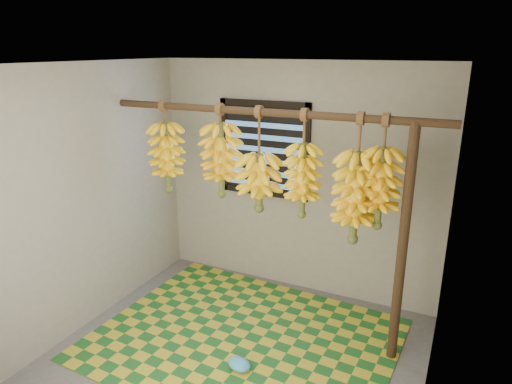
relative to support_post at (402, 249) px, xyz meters
The scene contains 16 objects.
floor 1.71m from the support_post, 149.74° to the right, with size 3.00×3.00×0.01m, color #4E4E4E.
ceiling 1.98m from the support_post, 149.74° to the right, with size 3.00×3.00×0.01m, color silver.
wall_back 1.46m from the support_post, 146.14° to the left, with size 3.00×0.01×2.40m, color gray.
wall_left 2.80m from the support_post, 165.49° to the right, with size 0.01×3.00×2.40m, color gray.
wall_right 0.79m from the support_post, 66.46° to the right, with size 0.01×3.00×2.40m, color gray.
window 1.80m from the support_post, 153.40° to the left, with size 1.00×0.04×1.00m.
hanging_pole 1.56m from the support_post, behind, with size 0.06×0.06×3.00m, color #3C2718.
support_post is the anchor object (origin of this frame).
woven_mat 1.62m from the support_post, 165.24° to the right, with size 2.56×2.05×0.01m, color #18541F.
plastic_bag 1.60m from the support_post, 147.22° to the right, with size 0.21×0.15×0.09m, color #3B98DC.
banana_bunch_a 2.27m from the support_post, behind, with size 0.32×0.32×0.87m.
banana_bunch_b 1.71m from the support_post, behind, with size 0.36×0.36×0.84m.
banana_bunch_c 1.30m from the support_post, behind, with size 0.37×0.37×0.92m.
banana_bunch_d 0.96m from the support_post, behind, with size 0.30×0.30×0.91m.
banana_bunch_e 0.54m from the support_post, behind, with size 0.35×0.35×1.06m.
banana_bunch_f 0.52m from the support_post, behind, with size 0.32×0.32×0.90m.
Camera 1 is at (1.57, -2.74, 2.51)m, focal length 32.00 mm.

